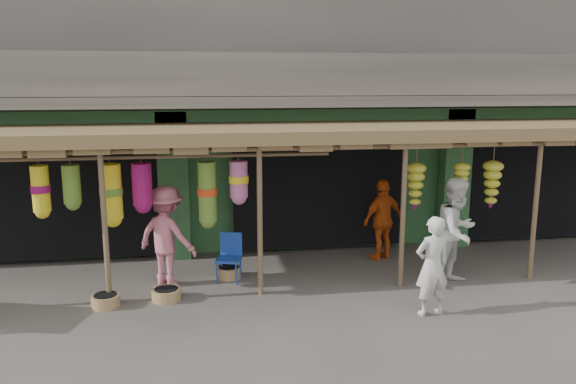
{
  "coord_description": "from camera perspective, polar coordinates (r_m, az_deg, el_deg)",
  "views": [
    {
      "loc": [
        -2.44,
        -9.25,
        3.62
      ],
      "look_at": [
        -0.84,
        1.0,
        1.53
      ],
      "focal_mm": 35.0,
      "sensor_mm": 36.0,
      "label": 1
    }
  ],
  "objects": [
    {
      "name": "basket_right",
      "position": [
        10.56,
        -6.06,
        -8.09
      ],
      "size": [
        0.5,
        0.5,
        0.21
      ],
      "primitive_type": "cylinder",
      "rotation": [
        0.0,
        0.0,
        -0.09
      ],
      "color": "olive",
      "rests_on": "ground"
    },
    {
      "name": "awning",
      "position": [
        10.36,
        3.87,
        5.6
      ],
      "size": [
        14.0,
        2.7,
        2.79
      ],
      "color": "brown",
      "rests_on": "ground"
    },
    {
      "name": "ground",
      "position": [
        10.23,
        5.58,
        -9.37
      ],
      "size": [
        80.0,
        80.0,
        0.0
      ],
      "primitive_type": "plane",
      "color": "#514C47",
      "rests_on": "ground"
    },
    {
      "name": "person_right",
      "position": [
        10.4,
        16.75,
        -3.86
      ],
      "size": [
        1.18,
        1.11,
        1.93
      ],
      "primitive_type": "imported",
      "rotation": [
        0.0,
        0.0,
        0.53
      ],
      "color": "silver",
      "rests_on": "ground"
    },
    {
      "name": "building",
      "position": [
        14.33,
        0.92,
        10.41
      ],
      "size": [
        16.4,
        6.8,
        7.0
      ],
      "color": "gray",
      "rests_on": "ground"
    },
    {
      "name": "person_front",
      "position": [
        9.0,
        14.44,
        -7.29
      ],
      "size": [
        0.63,
        0.47,
        1.58
      ],
      "primitive_type": "imported",
      "rotation": [
        0.0,
        0.0,
        3.31
      ],
      "color": "silver",
      "rests_on": "ground"
    },
    {
      "name": "person_vendor",
      "position": [
        11.51,
        9.62,
        -2.77
      ],
      "size": [
        1.05,
        0.77,
        1.66
      ],
      "primitive_type": "imported",
      "rotation": [
        0.0,
        0.0,
        3.57
      ],
      "color": "#D15113",
      "rests_on": "ground"
    },
    {
      "name": "basket_mid",
      "position": [
        9.73,
        -12.25,
        -10.12
      ],
      "size": [
        0.64,
        0.64,
        0.19
      ],
      "primitive_type": "cylinder",
      "rotation": [
        0.0,
        0.0,
        -0.39
      ],
      "color": "olive",
      "rests_on": "ground"
    },
    {
      "name": "person_shopper",
      "position": [
        10.19,
        -12.23,
        -4.36
      ],
      "size": [
        1.33,
        1.19,
        1.79
      ],
      "primitive_type": "imported",
      "rotation": [
        0.0,
        0.0,
        2.56
      ],
      "color": "#C96A7D",
      "rests_on": "ground"
    },
    {
      "name": "blue_chair",
      "position": [
        10.35,
        -5.94,
        -6.29
      ],
      "size": [
        0.52,
        0.52,
        0.87
      ],
      "rotation": [
        0.0,
        0.0,
        -0.3
      ],
      "color": "#193EA2",
      "rests_on": "ground"
    },
    {
      "name": "basket_left",
      "position": [
        9.72,
        -18.05,
        -10.45
      ],
      "size": [
        0.56,
        0.56,
        0.19
      ],
      "primitive_type": "cylinder",
      "rotation": [
        0.0,
        0.0,
        0.27
      ],
      "color": "brown",
      "rests_on": "ground"
    }
  ]
}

